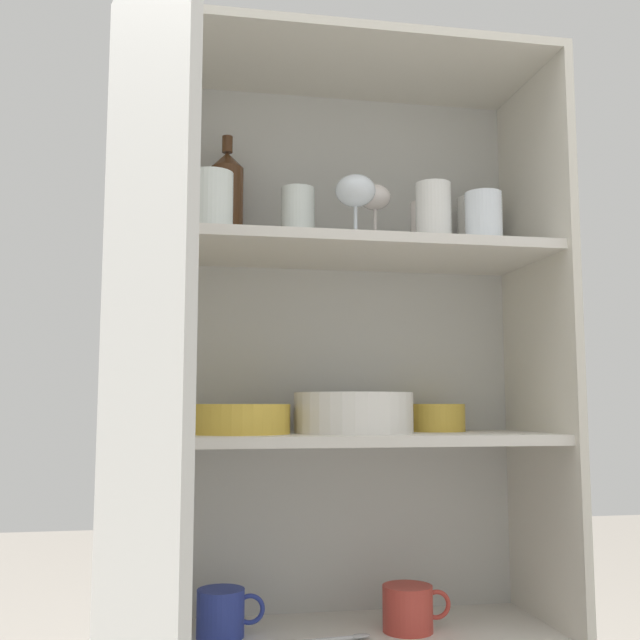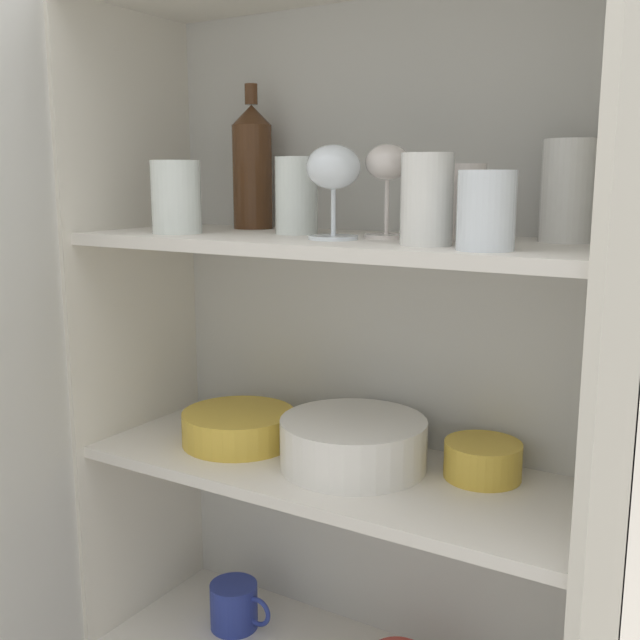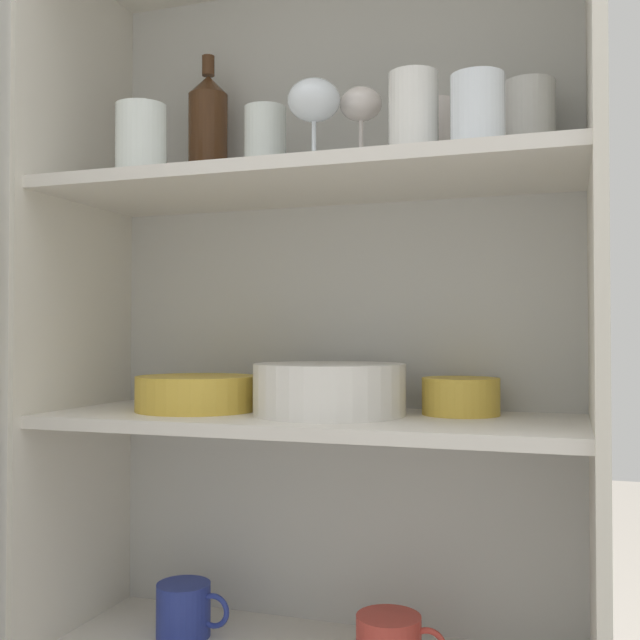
% 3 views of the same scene
% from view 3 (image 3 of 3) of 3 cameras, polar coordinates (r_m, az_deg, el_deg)
% --- Properties ---
extents(cupboard_back_panel, '(0.88, 0.02, 1.53)m').
position_cam_3_polar(cupboard_back_panel, '(1.34, 1.40, -6.74)').
color(cupboard_back_panel, silver).
rests_on(cupboard_back_panel, ground_plane).
extents(cupboard_side_left, '(0.02, 0.34, 1.53)m').
position_cam_3_polar(cupboard_side_left, '(1.39, -17.99, -6.49)').
color(cupboard_side_left, silver).
rests_on(cupboard_side_left, ground_plane).
extents(cupboard_side_right, '(0.02, 0.34, 1.53)m').
position_cam_3_polar(cupboard_side_right, '(1.12, 20.43, -7.76)').
color(cupboard_side_right, silver).
rests_on(cupboard_side_right, ground_plane).
extents(shelf_board_middle, '(0.84, 0.31, 0.02)m').
position_cam_3_polar(shelf_board_middle, '(1.19, -0.93, -7.72)').
color(shelf_board_middle, silver).
extents(shelf_board_upper, '(0.84, 0.31, 0.02)m').
position_cam_3_polar(shelf_board_upper, '(1.21, -0.93, 10.40)').
color(shelf_board_upper, silver).
extents(tumbler_glass_0, '(0.08, 0.08, 0.12)m').
position_cam_3_polar(tumbler_glass_0, '(1.27, -13.46, 13.02)').
color(tumbler_glass_0, white).
rests_on(tumbler_glass_0, shelf_board_upper).
extents(tumbler_glass_1, '(0.07, 0.07, 0.10)m').
position_cam_3_polar(tumbler_glass_1, '(1.07, 11.91, 15.21)').
color(tumbler_glass_1, white).
rests_on(tumbler_glass_1, shelf_board_upper).
extents(tumbler_glass_2, '(0.07, 0.07, 0.12)m').
position_cam_3_polar(tumbler_glass_2, '(1.27, -4.20, 13.15)').
color(tumbler_glass_2, white).
rests_on(tumbler_glass_2, shelf_board_upper).
extents(tumbler_glass_3, '(0.08, 0.08, 0.14)m').
position_cam_3_polar(tumbler_glass_3, '(1.25, 15.64, 13.89)').
color(tumbler_glass_3, white).
rests_on(tumbler_glass_3, shelf_board_upper).
extents(tumbler_glass_4, '(0.07, 0.07, 0.12)m').
position_cam_3_polar(tumbler_glass_4, '(1.12, 7.12, 15.13)').
color(tumbler_glass_4, white).
rests_on(tumbler_glass_4, shelf_board_upper).
extents(tumbler_glass_5, '(0.07, 0.07, 0.11)m').
position_cam_3_polar(tumbler_glass_5, '(1.21, 8.80, 13.61)').
color(tumbler_glass_5, silver).
rests_on(tumbler_glass_5, shelf_board_upper).
extents(wine_glass_0, '(0.08, 0.08, 0.14)m').
position_cam_3_polar(wine_glass_0, '(1.18, -0.47, 16.03)').
color(wine_glass_0, white).
rests_on(wine_glass_0, shelf_board_upper).
extents(wine_glass_1, '(0.07, 0.07, 0.14)m').
position_cam_3_polar(wine_glass_1, '(1.23, 3.14, 15.58)').
color(wine_glass_1, silver).
rests_on(wine_glass_1, shelf_board_upper).
extents(wine_bottle, '(0.07, 0.07, 0.25)m').
position_cam_3_polar(wine_bottle, '(1.41, -8.52, 13.81)').
color(wine_bottle, '#4C2D19').
rests_on(wine_bottle, shelf_board_upper).
extents(plate_stack_white, '(0.24, 0.24, 0.08)m').
position_cam_3_polar(plate_stack_white, '(1.19, 0.71, -5.29)').
color(plate_stack_white, white).
rests_on(plate_stack_white, shelf_board_middle).
extents(mixing_bowl_large, '(0.20, 0.20, 0.06)m').
position_cam_3_polar(mixing_bowl_large, '(1.27, -9.39, -5.39)').
color(mixing_bowl_large, gold).
rests_on(mixing_bowl_large, shelf_board_middle).
extents(serving_bowl_small, '(0.12, 0.12, 0.06)m').
position_cam_3_polar(serving_bowl_small, '(1.21, 10.68, -5.58)').
color(serving_bowl_small, gold).
rests_on(serving_bowl_small, shelf_board_middle).
extents(coffee_mug_primary, '(0.13, 0.09, 0.09)m').
position_cam_3_polar(coffee_mug_primary, '(1.37, -10.28, -20.90)').
color(coffee_mug_primary, '#283893').
rests_on(coffee_mug_primary, shelf_board_lower).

